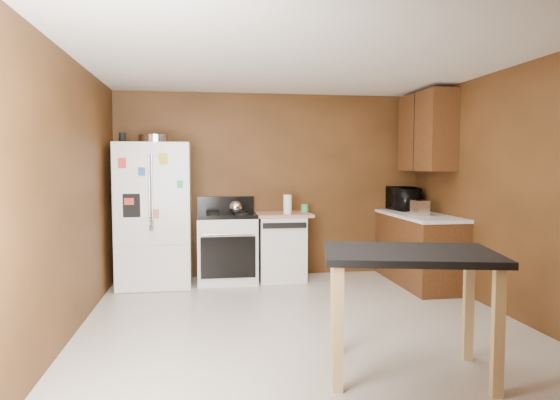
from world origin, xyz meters
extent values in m
plane|color=beige|center=(0.00, 0.00, 0.00)|extent=(4.50, 4.50, 0.00)
plane|color=white|center=(0.00, 0.00, 2.50)|extent=(4.50, 4.50, 0.00)
plane|color=brown|center=(0.00, 2.25, 1.25)|extent=(4.20, 0.00, 4.20)
plane|color=brown|center=(0.00, -2.25, 1.25)|extent=(4.20, 0.00, 4.20)
plane|color=brown|center=(-2.10, 0.00, 1.25)|extent=(0.00, 4.50, 4.50)
plane|color=brown|center=(2.10, 0.00, 1.25)|extent=(0.00, 4.50, 4.50)
cylinder|color=silver|center=(-1.54, 1.93, 1.85)|extent=(0.42, 0.42, 0.10)
cylinder|color=black|center=(-1.91, 1.81, 1.86)|extent=(0.08, 0.08, 0.12)
sphere|color=silver|center=(-0.53, 1.79, 0.98)|extent=(0.17, 0.17, 0.17)
cylinder|color=white|center=(0.15, 1.83, 1.01)|extent=(0.11, 0.11, 0.25)
cylinder|color=#41A962|center=(0.42, 2.03, 0.94)|extent=(0.10, 0.10, 0.11)
cube|color=silver|center=(1.74, 1.30, 0.99)|extent=(0.17, 0.26, 0.19)
imported|color=black|center=(1.81, 2.02, 1.05)|extent=(0.41, 0.56, 0.29)
cube|color=white|center=(-1.55, 1.88, 0.90)|extent=(0.90, 0.75, 1.80)
cube|color=white|center=(-1.78, 1.49, 1.18)|extent=(0.43, 0.02, 1.20)
cube|color=white|center=(-1.32, 1.49, 1.18)|extent=(0.43, 0.02, 1.20)
cube|color=white|center=(-1.55, 1.49, 0.28)|extent=(0.88, 0.02, 0.54)
cube|color=black|center=(-1.78, 1.48, 1.05)|extent=(0.20, 0.01, 0.28)
cylinder|color=silver|center=(-1.56, 1.46, 1.20)|extent=(0.02, 0.02, 0.90)
cylinder|color=silver|center=(-1.54, 1.46, 1.20)|extent=(0.02, 0.02, 0.90)
cube|color=red|center=(-1.87, 1.46, 1.55)|extent=(0.09, 0.00, 0.12)
cube|color=blue|center=(-1.65, 1.46, 1.45)|extent=(0.08, 0.00, 0.10)
cube|color=yellow|center=(-1.40, 1.46, 1.60)|extent=(0.10, 0.00, 0.13)
cube|color=#45C262|center=(-1.21, 1.46, 1.30)|extent=(0.07, 0.00, 0.09)
cube|color=red|center=(-1.80, 1.46, 1.10)|extent=(0.11, 0.00, 0.08)
cube|color=#D2755D|center=(-1.50, 1.46, 0.95)|extent=(0.08, 0.00, 0.11)
cube|color=white|center=(-1.25, 1.46, 0.80)|extent=(0.09, 0.00, 0.10)
cube|color=white|center=(-0.64, 1.93, 0.42)|extent=(0.76, 0.65, 0.85)
cube|color=black|center=(-0.64, 1.93, 0.88)|extent=(0.76, 0.65, 0.05)
cube|color=black|center=(-0.64, 2.21, 1.00)|extent=(0.76, 0.06, 0.20)
cube|color=black|center=(-0.64, 1.59, 0.38)|extent=(0.68, 0.02, 0.52)
cylinder|color=silver|center=(-0.64, 1.58, 0.67)|extent=(0.62, 0.02, 0.02)
cylinder|color=black|center=(-0.82, 2.08, 0.91)|extent=(0.17, 0.17, 0.02)
cylinder|color=black|center=(-0.46, 2.08, 0.91)|extent=(0.17, 0.17, 0.02)
cylinder|color=black|center=(-0.82, 1.77, 0.91)|extent=(0.17, 0.17, 0.02)
cylinder|color=black|center=(-0.46, 1.77, 0.91)|extent=(0.17, 0.17, 0.02)
cube|color=white|center=(0.08, 1.95, 0.42)|extent=(0.60, 0.60, 0.85)
cube|color=black|center=(0.08, 1.64, 0.76)|extent=(0.56, 0.02, 0.07)
cube|color=tan|center=(0.08, 1.95, 0.87)|extent=(0.78, 0.62, 0.04)
cube|color=#5C2F19|center=(1.80, 1.45, 0.43)|extent=(0.60, 1.55, 0.86)
cube|color=white|center=(1.80, 1.45, 0.88)|extent=(0.63, 1.58, 0.04)
cube|color=#5C2F19|center=(1.93, 1.55, 1.95)|extent=(0.35, 1.05, 1.00)
cube|color=black|center=(1.75, 1.55, 1.95)|extent=(0.01, 0.01, 1.00)
cube|color=black|center=(0.53, -1.20, 0.89)|extent=(1.36, 1.06, 0.05)
cube|color=tan|center=(0.09, -0.77, 0.43)|extent=(0.08, 0.08, 0.87)
cube|color=tan|center=(1.11, -1.00, 0.43)|extent=(0.08, 0.08, 0.87)
cube|color=tan|center=(-0.05, -1.39, 0.43)|extent=(0.08, 0.08, 0.87)
cube|color=tan|center=(0.96, -1.63, 0.43)|extent=(0.08, 0.08, 0.87)
camera|label=1|loc=(-0.93, -4.56, 1.52)|focal=32.00mm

